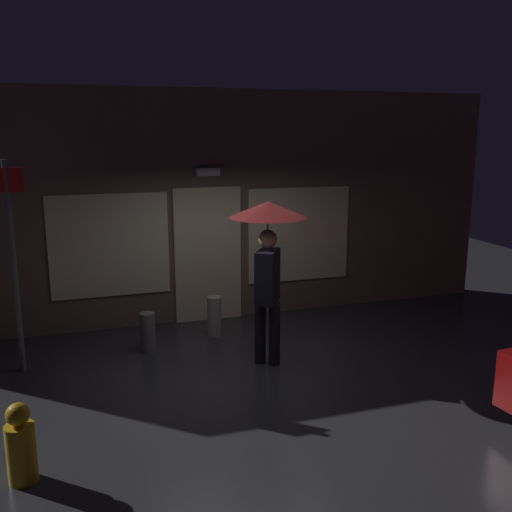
{
  "coord_description": "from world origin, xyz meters",
  "views": [
    {
      "loc": [
        -2.06,
        -6.68,
        3.08
      ],
      "look_at": [
        0.16,
        0.14,
        1.5
      ],
      "focal_mm": 39.95,
      "sensor_mm": 36.0,
      "label": 1
    }
  ],
  "objects_px": {
    "sidewalk_bollard": "(148,332)",
    "sidewalk_bollard_2": "(214,316)",
    "street_sign_post": "(13,256)",
    "fire_hydrant": "(21,446)",
    "person_with_umbrella": "(268,241)"
  },
  "relations": [
    {
      "from": "person_with_umbrella",
      "to": "fire_hydrant",
      "type": "bearing_deg",
      "value": -25.17
    },
    {
      "from": "street_sign_post",
      "to": "sidewalk_bollard_2",
      "type": "bearing_deg",
      "value": 11.16
    },
    {
      "from": "person_with_umbrella",
      "to": "fire_hydrant",
      "type": "height_order",
      "value": "person_with_umbrella"
    },
    {
      "from": "fire_hydrant",
      "to": "sidewalk_bollard_2",
      "type": "bearing_deg",
      "value": 50.74
    },
    {
      "from": "street_sign_post",
      "to": "sidewalk_bollard",
      "type": "height_order",
      "value": "street_sign_post"
    },
    {
      "from": "street_sign_post",
      "to": "fire_hydrant",
      "type": "xyz_separation_m",
      "value": [
        0.17,
        -2.57,
        -1.19
      ]
    },
    {
      "from": "fire_hydrant",
      "to": "street_sign_post",
      "type": "bearing_deg",
      "value": 93.81
    },
    {
      "from": "person_with_umbrella",
      "to": "fire_hydrant",
      "type": "distance_m",
      "value": 3.72
    },
    {
      "from": "sidewalk_bollard",
      "to": "fire_hydrant",
      "type": "bearing_deg",
      "value": -118.19
    },
    {
      "from": "person_with_umbrella",
      "to": "sidewalk_bollard",
      "type": "relative_size",
      "value": 3.86
    },
    {
      "from": "sidewalk_bollard",
      "to": "sidewalk_bollard_2",
      "type": "distance_m",
      "value": 1.11
    },
    {
      "from": "street_sign_post",
      "to": "sidewalk_bollard",
      "type": "xyz_separation_m",
      "value": [
        1.65,
        0.19,
        -1.26
      ]
    },
    {
      "from": "sidewalk_bollard_2",
      "to": "fire_hydrant",
      "type": "distance_m",
      "value": 4.01
    },
    {
      "from": "person_with_umbrella",
      "to": "street_sign_post",
      "type": "xyz_separation_m",
      "value": [
        -3.12,
        0.74,
        -0.14
      ]
    },
    {
      "from": "person_with_umbrella",
      "to": "sidewalk_bollard",
      "type": "xyz_separation_m",
      "value": [
        -1.47,
        0.93,
        -1.4
      ]
    }
  ]
}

